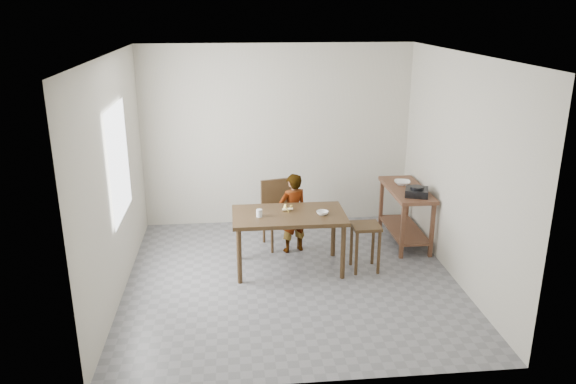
{
  "coord_description": "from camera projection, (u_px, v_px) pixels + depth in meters",
  "views": [
    {
      "loc": [
        -0.68,
        -6.18,
        3.2
      ],
      "look_at": [
        0.0,
        0.4,
        1.0
      ],
      "focal_mm": 35.0,
      "sensor_mm": 36.0,
      "label": 1
    }
  ],
  "objects": [
    {
      "name": "wall_left",
      "position": [
        113.0,
        179.0,
        6.28
      ],
      "size": [
        0.04,
        4.0,
        2.7
      ],
      "primitive_type": "cube",
      "color": "beige",
      "rests_on": "ground"
    },
    {
      "name": "floor",
      "position": [
        291.0,
        281.0,
        6.91
      ],
      "size": [
        4.0,
        4.0,
        0.04
      ],
      "primitive_type": "cube",
      "color": "slate",
      "rests_on": "ground"
    },
    {
      "name": "glass_tumbler",
      "position": [
        259.0,
        213.0,
        6.84
      ],
      "size": [
        0.1,
        0.1,
        0.09
      ],
      "primitive_type": "cylinder",
      "rotation": [
        0.0,
        0.0,
        -0.39
      ],
      "color": "silver",
      "rests_on": "dining_table"
    },
    {
      "name": "child",
      "position": [
        293.0,
        213.0,
        7.53
      ],
      "size": [
        0.47,
        0.39,
        1.1
      ],
      "primitive_type": "imported",
      "rotation": [
        0.0,
        0.0,
        3.49
      ],
      "color": "silver",
      "rests_on": "floor"
    },
    {
      "name": "window_pane",
      "position": [
        119.0,
        162.0,
        6.43
      ],
      "size": [
        0.02,
        1.1,
        1.3
      ],
      "primitive_type": "cube",
      "color": "white",
      "rests_on": "wall_left"
    },
    {
      "name": "wall_back",
      "position": [
        277.0,
        136.0,
        8.39
      ],
      "size": [
        4.0,
        0.04,
        2.7
      ],
      "primitive_type": "cube",
      "color": "beige",
      "rests_on": "ground"
    },
    {
      "name": "stool",
      "position": [
        365.0,
        247.0,
        7.08
      ],
      "size": [
        0.35,
        0.35,
        0.61
      ],
      "primitive_type": null,
      "rotation": [
        0.0,
        0.0,
        0.01
      ],
      "color": "#3C2916",
      "rests_on": "floor"
    },
    {
      "name": "dining_chair",
      "position": [
        281.0,
        215.0,
        7.73
      ],
      "size": [
        0.53,
        0.53,
        0.92
      ],
      "primitive_type": null,
      "rotation": [
        0.0,
        0.0,
        0.24
      ],
      "color": "#3C2916",
      "rests_on": "floor"
    },
    {
      "name": "dining_table",
      "position": [
        289.0,
        241.0,
        7.07
      ],
      "size": [
        1.4,
        0.8,
        0.75
      ],
      "primitive_type": null,
      "color": "#3C2916",
      "rests_on": "floor"
    },
    {
      "name": "gas_burner",
      "position": [
        417.0,
        192.0,
        7.44
      ],
      "size": [
        0.38,
        0.38,
        0.1
      ],
      "primitive_type": "cube",
      "rotation": [
        0.0,
        0.0,
        -0.34
      ],
      "color": "black",
      "rests_on": "prep_counter"
    },
    {
      "name": "prep_counter",
      "position": [
        405.0,
        215.0,
        7.89
      ],
      "size": [
        0.5,
        1.2,
        0.8
      ],
      "primitive_type": null,
      "color": "brown",
      "rests_on": "floor"
    },
    {
      "name": "wall_right",
      "position": [
        460.0,
        169.0,
        6.68
      ],
      "size": [
        0.04,
        4.0,
        2.7
      ],
      "primitive_type": "cube",
      "color": "beige",
      "rests_on": "ground"
    },
    {
      "name": "ceiling",
      "position": [
        292.0,
        53.0,
        6.05
      ],
      "size": [
        4.0,
        4.0,
        0.04
      ],
      "primitive_type": "cube",
      "color": "white",
      "rests_on": "wall_back"
    },
    {
      "name": "banana",
      "position": [
        288.0,
        209.0,
        7.03
      ],
      "size": [
        0.16,
        0.12,
        0.05
      ],
      "primitive_type": null,
      "rotation": [
        0.0,
        0.0,
        -0.05
      ],
      "color": "gold",
      "rests_on": "dining_table"
    },
    {
      "name": "serving_bowl",
      "position": [
        402.0,
        183.0,
        7.91
      ],
      "size": [
        0.27,
        0.27,
        0.06
      ],
      "primitive_type": "imported",
      "rotation": [
        0.0,
        0.0,
        -0.23
      ],
      "color": "white",
      "rests_on": "prep_counter"
    },
    {
      "name": "small_bowl",
      "position": [
        322.0,
        213.0,
        6.91
      ],
      "size": [
        0.18,
        0.18,
        0.05
      ],
      "primitive_type": "imported",
      "rotation": [
        0.0,
        0.0,
        -0.25
      ],
      "color": "white",
      "rests_on": "dining_table"
    },
    {
      "name": "wall_front",
      "position": [
        318.0,
        245.0,
        4.57
      ],
      "size": [
        4.0,
        0.04,
        2.7
      ],
      "primitive_type": "cube",
      "color": "beige",
      "rests_on": "ground"
    }
  ]
}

